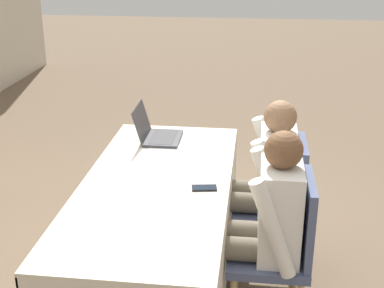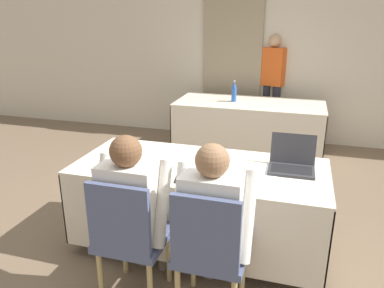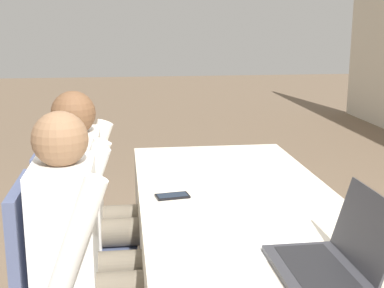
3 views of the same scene
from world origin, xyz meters
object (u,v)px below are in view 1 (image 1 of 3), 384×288
Objects in this scene: chair_near_right at (279,201)px; person_checkered_shirt at (264,219)px; cell_phone at (204,188)px; chair_near_left at (282,246)px; person_white_shirt at (264,178)px; laptop at (157,133)px.

chair_near_right is 0.78× the size of person_checkered_shirt.
chair_near_left is at bearing -123.56° from cell_phone.
person_white_shirt is (0.00, 0.10, 0.16)m from chair_near_right.
laptop is at bearing -119.25° from person_white_shirt.
laptop is 0.29× the size of person_white_shirt.
chair_near_right is 0.78× the size of person_white_shirt.
chair_near_left is 0.78× the size of person_white_shirt.
chair_near_right is 0.19m from person_white_shirt.
person_white_shirt is (0.54, 0.00, 0.00)m from person_checkered_shirt.
cell_phone is at bearing -120.87° from person_checkered_shirt.
laptop is 1.32m from chair_near_left.
laptop is 1.23m from person_checkered_shirt.
chair_near_left is at bearing 0.00° from chair_near_right.
laptop is at bearing -116.24° from chair_near_right.
chair_near_left is at bearing 90.00° from person_checkered_shirt.
person_white_shirt is at bearing -90.00° from chair_near_right.
cell_phone is at bearing -53.90° from chair_near_right.
laptop is 0.86m from cell_phone.
person_white_shirt is at bearing -55.40° from cell_phone.
person_white_shirt is at bearing -169.02° from chair_near_left.
chair_near_left is 0.54m from chair_near_right.
cell_phone is 0.60m from chair_near_right.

